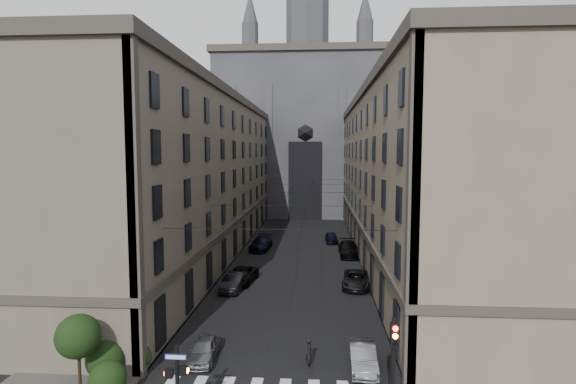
% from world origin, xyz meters
% --- Properties ---
extents(sidewalk_left, '(7.00, 80.00, 0.15)m').
position_xyz_m(sidewalk_left, '(-10.50, 36.00, 0.07)').
color(sidewalk_left, '#383533').
rests_on(sidewalk_left, ground).
extents(sidewalk_right, '(7.00, 80.00, 0.15)m').
position_xyz_m(sidewalk_right, '(10.50, 36.00, 0.07)').
color(sidewalk_right, '#383533').
rests_on(sidewalk_right, ground).
extents(building_left, '(13.60, 60.60, 18.85)m').
position_xyz_m(building_left, '(-13.44, 36.00, 9.34)').
color(building_left, '#534C40').
rests_on(building_left, ground).
extents(building_right, '(13.60, 60.60, 18.85)m').
position_xyz_m(building_right, '(13.44, 36.00, 9.34)').
color(building_right, brown).
rests_on(building_right, ground).
extents(gothic_tower, '(35.00, 23.00, 58.00)m').
position_xyz_m(gothic_tower, '(0.00, 74.96, 17.80)').
color(gothic_tower, '#2D2D33').
rests_on(gothic_tower, ground).
extents(pedestrian_signal_left, '(1.02, 0.38, 4.00)m').
position_xyz_m(pedestrian_signal_left, '(-3.51, 1.50, 2.32)').
color(pedestrian_signal_left, black).
rests_on(pedestrian_signal_left, ground).
extents(traffic_light_right, '(0.34, 0.50, 5.20)m').
position_xyz_m(traffic_light_right, '(5.60, 1.92, 3.29)').
color(traffic_light_right, black).
rests_on(traffic_light_right, ground).
extents(shrub_cluster, '(3.90, 4.40, 3.90)m').
position_xyz_m(shrub_cluster, '(-8.72, 5.01, 1.80)').
color(shrub_cluster, black).
rests_on(shrub_cluster, sidewalk_left).
extents(tram_wires, '(14.00, 60.00, 0.43)m').
position_xyz_m(tram_wires, '(0.00, 35.63, 7.25)').
color(tram_wires, black).
rests_on(tram_wires, ground).
extents(car_left_near, '(1.65, 3.78, 1.27)m').
position_xyz_m(car_left_near, '(-4.20, 8.49, 0.63)').
color(car_left_near, slate).
rests_on(car_left_near, ground).
extents(car_left_midnear, '(2.04, 4.64, 1.48)m').
position_xyz_m(car_left_midnear, '(-4.91, 21.85, 0.74)').
color(car_left_midnear, black).
rests_on(car_left_midnear, ground).
extents(car_left_midfar, '(2.97, 5.37, 1.42)m').
position_xyz_m(car_left_midfar, '(-4.75, 23.90, 0.71)').
color(car_left_midfar, black).
rests_on(car_left_midfar, ground).
extents(car_left_far, '(2.65, 5.67, 1.60)m').
position_xyz_m(car_left_far, '(-4.68, 38.24, 0.80)').
color(car_left_far, black).
rests_on(car_left_far, ground).
extents(car_right_near, '(1.45, 4.10, 1.35)m').
position_xyz_m(car_right_near, '(4.95, 8.08, 0.67)').
color(car_right_near, slate).
rests_on(car_right_near, ground).
extents(car_right_midnear, '(2.93, 5.37, 1.43)m').
position_xyz_m(car_right_midnear, '(5.85, 23.40, 0.71)').
color(car_right_midnear, black).
rests_on(car_right_midnear, ground).
extents(car_right_midfar, '(2.40, 5.71, 1.65)m').
position_xyz_m(car_right_midfar, '(6.01, 35.72, 0.82)').
color(car_right_midfar, black).
rests_on(car_right_midfar, ground).
extents(car_right_far, '(1.81, 4.08, 1.37)m').
position_xyz_m(car_right_far, '(4.20, 43.37, 0.68)').
color(car_right_far, black).
rests_on(car_right_far, ground).
extents(pedestrian, '(0.47, 0.66, 1.69)m').
position_xyz_m(pedestrian, '(1.96, 8.00, 0.85)').
color(pedestrian, black).
rests_on(pedestrian, ground).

